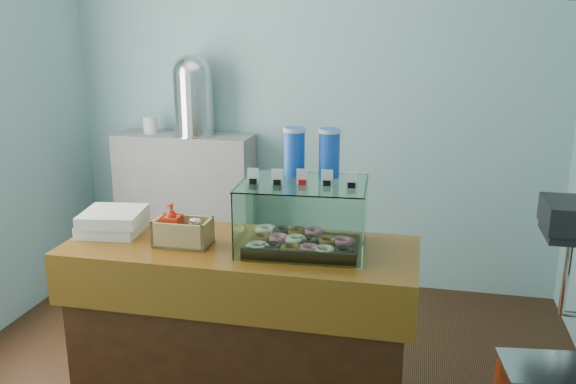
# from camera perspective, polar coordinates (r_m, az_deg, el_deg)

# --- Properties ---
(room_shell) EXTENTS (3.54, 3.04, 2.82)m
(room_shell) POSITION_cam_1_polar(r_m,az_deg,el_deg) (2.85, -2.80, 12.16)
(room_shell) COLOR #80B7BB
(room_shell) RESTS_ON ground
(counter) EXTENTS (1.60, 0.60, 0.90)m
(counter) POSITION_cam_1_polar(r_m,az_deg,el_deg) (2.96, -4.34, -13.02)
(counter) COLOR #3F1D0C
(counter) RESTS_ON ground
(back_shelf) EXTENTS (1.00, 0.32, 1.10)m
(back_shelf) POSITION_cam_1_polar(r_m,az_deg,el_deg) (4.59, -9.48, -1.46)
(back_shelf) COLOR gray
(back_shelf) RESTS_ON ground
(display_case) EXTENTS (0.58, 0.44, 0.52)m
(display_case) POSITION_cam_1_polar(r_m,az_deg,el_deg) (2.71, 1.47, -1.86)
(display_case) COLOR black
(display_case) RESTS_ON counter
(condiment_crate) EXTENTS (0.25, 0.15, 0.19)m
(condiment_crate) POSITION_cam_1_polar(r_m,az_deg,el_deg) (2.80, -10.03, -3.53)
(condiment_crate) COLOR tan
(condiment_crate) RESTS_ON counter
(pastry_boxes) EXTENTS (0.32, 0.32, 0.11)m
(pastry_boxes) POSITION_cam_1_polar(r_m,az_deg,el_deg) (3.04, -16.06, -2.66)
(pastry_boxes) COLOR silver
(pastry_boxes) RESTS_ON counter
(coffee_urn) EXTENTS (0.31, 0.31, 0.57)m
(coffee_urn) POSITION_cam_1_polar(r_m,az_deg,el_deg) (4.38, -8.87, 9.13)
(coffee_urn) COLOR silver
(coffee_urn) RESTS_ON back_shelf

